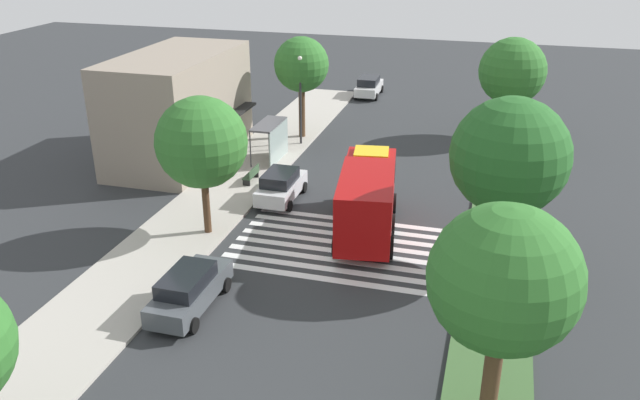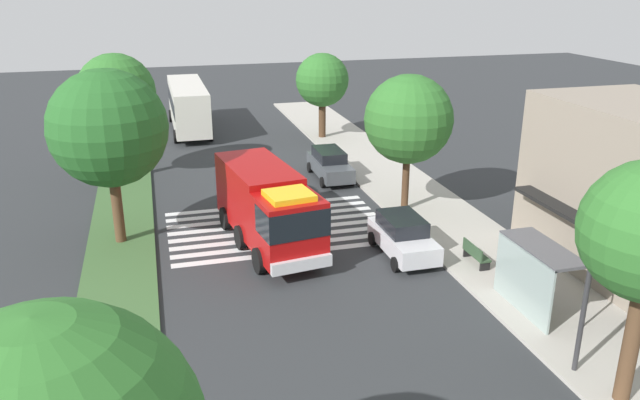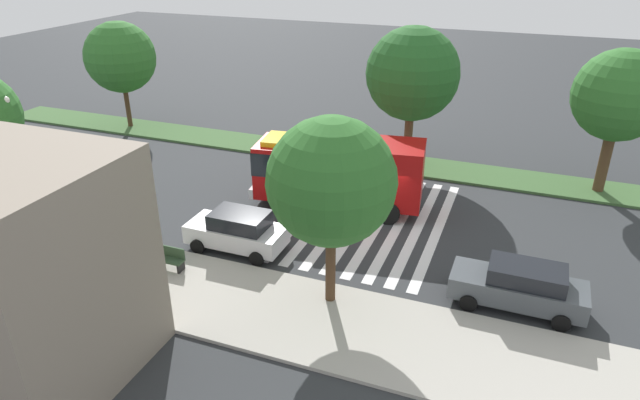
# 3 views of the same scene
# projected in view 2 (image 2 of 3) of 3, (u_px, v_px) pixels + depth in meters

# --- Properties ---
(ground_plane) EXTENTS (120.00, 120.00, 0.00)m
(ground_plane) POSITION_uv_depth(u_px,v_px,m) (276.00, 224.00, 31.17)
(ground_plane) COLOR #2D3033
(sidewalk) EXTENTS (60.00, 4.64, 0.14)m
(sidewalk) POSITION_uv_depth(u_px,v_px,m) (427.00, 208.00, 33.18)
(sidewalk) COLOR #ADA89E
(sidewalk) RESTS_ON ground_plane
(median_strip) EXTENTS (60.00, 3.00, 0.14)m
(median_strip) POSITION_uv_depth(u_px,v_px,m) (122.00, 238.00, 29.32)
(median_strip) COLOR #3D6033
(median_strip) RESTS_ON ground_plane
(crosswalk) EXTENTS (6.75, 10.57, 0.01)m
(crosswalk) POSITION_uv_depth(u_px,v_px,m) (278.00, 227.00, 30.79)
(crosswalk) COLOR silver
(crosswalk) RESTS_ON ground_plane
(fire_truck) EXTENTS (8.59, 3.77, 3.50)m
(fire_truck) POSITION_uv_depth(u_px,v_px,m) (269.00, 206.00, 27.95)
(fire_truck) COLOR #A50C0C
(fire_truck) RESTS_ON ground_plane
(parked_car_west) EXTENTS (4.78, 2.00, 1.76)m
(parked_car_west) POSITION_uv_depth(u_px,v_px,m) (330.00, 164.00, 37.94)
(parked_car_west) COLOR #474C51
(parked_car_west) RESTS_ON ground_plane
(parked_car_mid) EXTENTS (4.27, 2.06, 1.78)m
(parked_car_mid) POSITION_uv_depth(u_px,v_px,m) (403.00, 236.00, 27.44)
(parked_car_mid) COLOR silver
(parked_car_mid) RESTS_ON ground_plane
(transit_bus) EXTENTS (10.67, 2.86, 3.70)m
(transit_bus) POSITION_uv_depth(u_px,v_px,m) (188.00, 104.00, 49.22)
(transit_bus) COLOR silver
(transit_bus) RESTS_ON ground_plane
(bus_stop_shelter) EXTENTS (3.50, 1.40, 2.46)m
(bus_stop_shelter) POSITION_uv_depth(u_px,v_px,m) (532.00, 266.00, 22.37)
(bus_stop_shelter) COLOR #4C4C51
(bus_stop_shelter) RESTS_ON sidewalk
(bench_near_shelter) EXTENTS (1.60, 0.50, 0.90)m
(bench_near_shelter) POSITION_uv_depth(u_px,v_px,m) (475.00, 254.00, 26.44)
(bench_near_shelter) COLOR #2D472D
(bench_near_shelter) RESTS_ON sidewalk
(street_lamp) EXTENTS (0.36, 0.36, 6.16)m
(street_lamp) POSITION_uv_depth(u_px,v_px,m) (591.00, 263.00, 18.21)
(street_lamp) COLOR #2D2D30
(street_lamp) RESTS_ON sidewalk
(sidewalk_tree_far_west) EXTENTS (3.91, 3.91, 6.25)m
(sidewalk_tree_far_west) POSITION_uv_depth(u_px,v_px,m) (322.00, 80.00, 46.08)
(sidewalk_tree_far_west) COLOR #47301E
(sidewalk_tree_far_west) RESTS_ON sidewalk
(sidewalk_tree_west) EXTENTS (4.47, 4.47, 7.01)m
(sidewalk_tree_west) POSITION_uv_depth(u_px,v_px,m) (409.00, 119.00, 31.23)
(sidewalk_tree_west) COLOR #47301E
(sidewalk_tree_west) RESTS_ON sidewalk
(median_tree_far_west) EXTENTS (4.55, 4.55, 7.37)m
(median_tree_far_west) POSITION_uv_depth(u_px,v_px,m) (116.00, 93.00, 36.54)
(median_tree_far_west) COLOR #513823
(median_tree_far_west) RESTS_ON median_strip
(median_tree_west) EXTENTS (5.17, 5.17, 7.88)m
(median_tree_west) POSITION_uv_depth(u_px,v_px,m) (108.00, 129.00, 27.11)
(median_tree_west) COLOR #513823
(median_tree_west) RESTS_ON median_strip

